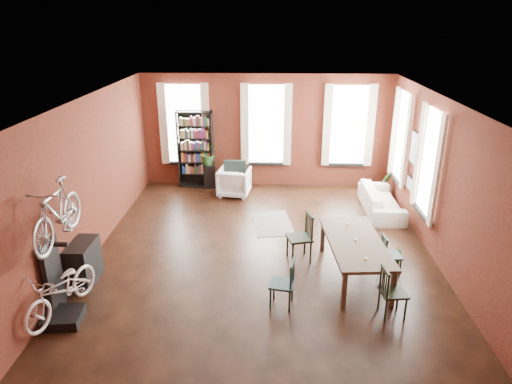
{
  "coord_description": "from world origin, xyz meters",
  "views": [
    {
      "loc": [
        0.17,
        -8.16,
        4.66
      ],
      "look_at": [
        -0.15,
        0.6,
        1.26
      ],
      "focal_mm": 32.0,
      "sensor_mm": 36.0,
      "label": 1
    }
  ],
  "objects_px": {
    "bookshelf": "(196,150)",
    "white_armchair": "(234,181)",
    "bicycle_floor": "(58,269)",
    "dining_chair_c": "(393,292)",
    "plant_stand": "(210,176)",
    "dining_chair_b": "(299,238)",
    "console_table": "(84,263)",
    "cream_sofa": "(382,197)",
    "dining_table": "(354,259)",
    "bike_trainer": "(64,317)",
    "dining_chair_d": "(391,255)",
    "dining_chair_a": "(282,284)"
  },
  "relations": [
    {
      "from": "bookshelf",
      "to": "white_armchair",
      "type": "height_order",
      "value": "bookshelf"
    },
    {
      "from": "bicycle_floor",
      "to": "dining_chair_c",
      "type": "bearing_deg",
      "value": 19.52
    },
    {
      "from": "bookshelf",
      "to": "plant_stand",
      "type": "height_order",
      "value": "bookshelf"
    },
    {
      "from": "dining_chair_b",
      "to": "console_table",
      "type": "xyz_separation_m",
      "value": [
        -4.02,
        -0.97,
        -0.1
      ]
    },
    {
      "from": "white_armchair",
      "to": "bicycle_floor",
      "type": "bearing_deg",
      "value": 75.7
    },
    {
      "from": "cream_sofa",
      "to": "bicycle_floor",
      "type": "distance_m",
      "value": 7.71
    },
    {
      "from": "dining_table",
      "to": "dining_chair_b",
      "type": "distance_m",
      "value": 1.17
    },
    {
      "from": "dining_table",
      "to": "plant_stand",
      "type": "relative_size",
      "value": 3.27
    },
    {
      "from": "cream_sofa",
      "to": "plant_stand",
      "type": "bearing_deg",
      "value": 70.56
    },
    {
      "from": "bike_trainer",
      "to": "dining_chair_b",
      "type": "bearing_deg",
      "value": 29.1
    },
    {
      "from": "dining_chair_d",
      "to": "cream_sofa",
      "type": "relative_size",
      "value": 0.38
    },
    {
      "from": "dining_chair_d",
      "to": "bike_trainer",
      "type": "relative_size",
      "value": 1.36
    },
    {
      "from": "dining_chair_a",
      "to": "white_armchair",
      "type": "distance_m",
      "value": 5.27
    },
    {
      "from": "dining_table",
      "to": "dining_chair_a",
      "type": "distance_m",
      "value": 1.71
    },
    {
      "from": "bookshelf",
      "to": "bicycle_floor",
      "type": "relative_size",
      "value": 1.36
    },
    {
      "from": "white_armchair",
      "to": "dining_chair_d",
      "type": "bearing_deg",
      "value": 137.39
    },
    {
      "from": "dining_chair_a",
      "to": "dining_chair_d",
      "type": "relative_size",
      "value": 1.1
    },
    {
      "from": "dining_chair_b",
      "to": "bicycle_floor",
      "type": "bearing_deg",
      "value": -75.74
    },
    {
      "from": "dining_chair_b",
      "to": "bike_trainer",
      "type": "xyz_separation_m",
      "value": [
        -3.92,
        -2.18,
        -0.42
      ]
    },
    {
      "from": "bookshelf",
      "to": "console_table",
      "type": "bearing_deg",
      "value": -103.83
    },
    {
      "from": "dining_chair_c",
      "to": "plant_stand",
      "type": "bearing_deg",
      "value": 25.61
    },
    {
      "from": "dining_chair_a",
      "to": "dining_chair_c",
      "type": "xyz_separation_m",
      "value": [
        1.82,
        -0.2,
        0.01
      ]
    },
    {
      "from": "dining_chair_d",
      "to": "bike_trainer",
      "type": "height_order",
      "value": "dining_chair_d"
    },
    {
      "from": "console_table",
      "to": "plant_stand",
      "type": "distance_m",
      "value": 5.38
    },
    {
      "from": "dining_table",
      "to": "dining_chair_c",
      "type": "bearing_deg",
      "value": -74.71
    },
    {
      "from": "dining_table",
      "to": "dining_chair_a",
      "type": "xyz_separation_m",
      "value": [
        -1.39,
        -1.01,
        0.06
      ]
    },
    {
      "from": "white_armchair",
      "to": "cream_sofa",
      "type": "xyz_separation_m",
      "value": [
        3.8,
        -1.0,
        -0.02
      ]
    },
    {
      "from": "plant_stand",
      "to": "dining_table",
      "type": "bearing_deg",
      "value": -54.57
    },
    {
      "from": "dining_table",
      "to": "console_table",
      "type": "relative_size",
      "value": 2.73
    },
    {
      "from": "dining_chair_d",
      "to": "bookshelf",
      "type": "height_order",
      "value": "bookshelf"
    },
    {
      "from": "bike_trainer",
      "to": "bicycle_floor",
      "type": "distance_m",
      "value": 0.89
    },
    {
      "from": "bike_trainer",
      "to": "dining_chair_a",
      "type": "bearing_deg",
      "value": 9.35
    },
    {
      "from": "dining_table",
      "to": "bicycle_floor",
      "type": "height_order",
      "value": "bicycle_floor"
    },
    {
      "from": "bookshelf",
      "to": "cream_sofa",
      "type": "xyz_separation_m",
      "value": [
        4.95,
        -1.7,
        -0.69
      ]
    },
    {
      "from": "dining_chair_b",
      "to": "dining_chair_c",
      "type": "height_order",
      "value": "dining_chair_b"
    },
    {
      "from": "bookshelf",
      "to": "dining_chair_b",
      "type": "bearing_deg",
      "value": -57.05
    },
    {
      "from": "dining_table",
      "to": "plant_stand",
      "type": "xyz_separation_m",
      "value": [
        -3.37,
        4.73,
        -0.04
      ]
    },
    {
      "from": "bookshelf",
      "to": "white_armchair",
      "type": "relative_size",
      "value": 2.58
    },
    {
      "from": "white_armchair",
      "to": "plant_stand",
      "type": "bearing_deg",
      "value": -31.22
    },
    {
      "from": "dining_chair_c",
      "to": "cream_sofa",
      "type": "xyz_separation_m",
      "value": [
        0.76,
        4.33,
        -0.03
      ]
    },
    {
      "from": "plant_stand",
      "to": "cream_sofa",
      "type": "bearing_deg",
      "value": -19.44
    },
    {
      "from": "bike_trainer",
      "to": "console_table",
      "type": "height_order",
      "value": "console_table"
    },
    {
      "from": "dining_chair_d",
      "to": "bicycle_floor",
      "type": "distance_m",
      "value": 5.89
    },
    {
      "from": "dining_table",
      "to": "console_table",
      "type": "bearing_deg",
      "value": 179.83
    },
    {
      "from": "dining_chair_d",
      "to": "plant_stand",
      "type": "bearing_deg",
      "value": 37.1
    },
    {
      "from": "cream_sofa",
      "to": "bookshelf",
      "type": "bearing_deg",
      "value": 71.05
    },
    {
      "from": "dining_chair_b",
      "to": "plant_stand",
      "type": "xyz_separation_m",
      "value": [
        -2.36,
        4.14,
        -0.17
      ]
    },
    {
      "from": "cream_sofa",
      "to": "dining_chair_b",
      "type": "bearing_deg",
      "value": 138.93
    },
    {
      "from": "bike_trainer",
      "to": "dining_table",
      "type": "bearing_deg",
      "value": 17.9
    },
    {
      "from": "console_table",
      "to": "cream_sofa",
      "type": "bearing_deg",
      "value": 29.33
    }
  ]
}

